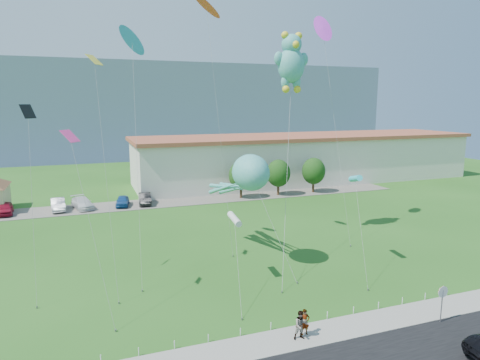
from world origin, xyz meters
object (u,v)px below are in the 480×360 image
at_px(pedestrian_left, 305,322).
at_px(octopus_kite, 244,179).
at_px(warehouse, 305,158).
at_px(parked_car_silver, 58,204).
at_px(teddy_bear_kite, 291,61).
at_px(pedestrian_right, 301,325).
at_px(parked_car_white, 82,203).
at_px(parked_car_black, 145,199).
at_px(stop_sign, 443,295).
at_px(parked_car_red, 5,208).
at_px(parked_car_blue, 122,201).

xyz_separation_m(pedestrian_left, octopus_kite, (0.87, 12.63, 6.49)).
xyz_separation_m(warehouse, pedestrian_left, (-25.37, -46.62, -3.23)).
height_order(parked_car_silver, teddy_bear_kite, teddy_bear_kite).
relative_size(pedestrian_right, parked_car_silver, 0.37).
height_order(warehouse, parked_car_white, warehouse).
distance_m(parked_car_silver, parked_car_black, 11.07).
bearing_deg(parked_car_white, octopus_kite, -76.69).
bearing_deg(parked_car_black, parked_car_silver, -175.98).
distance_m(warehouse, stop_sign, 51.00).
height_order(stop_sign, pedestrian_left, stop_sign).
height_order(octopus_kite, teddy_bear_kite, teddy_bear_kite).
bearing_deg(teddy_bear_kite, warehouse, 58.49).
xyz_separation_m(parked_car_silver, parked_car_black, (11.06, -0.32, -0.02)).
height_order(pedestrian_right, parked_car_red, pedestrian_right).
bearing_deg(pedestrian_right, parked_car_black, 103.37).
distance_m(parked_car_red, parked_car_white, 9.10).
relative_size(pedestrian_left, octopus_kite, 0.13).
bearing_deg(parked_car_red, octopus_kite, -53.48).
xyz_separation_m(parked_car_red, parked_car_silver, (6.14, -0.01, 0.02)).
xyz_separation_m(octopus_kite, teddy_bear_kite, (6.69, 4.94, 10.42)).
bearing_deg(parked_car_blue, parked_car_silver, -173.82).
distance_m(pedestrian_right, octopus_kite, 14.56).
relative_size(warehouse, parked_car_blue, 15.18).
relative_size(stop_sign, teddy_bear_kite, 0.12).
xyz_separation_m(pedestrian_left, pedestrian_right, (-0.47, -0.38, 0.08)).
bearing_deg(parked_car_white, stop_sign, -76.15).
height_order(parked_car_white, teddy_bear_kite, teddy_bear_kite).
xyz_separation_m(parked_car_red, parked_car_black, (17.20, -0.33, 0.00)).
distance_m(stop_sign, pedestrian_right, 9.46).
bearing_deg(pedestrian_right, parked_car_red, 126.36).
bearing_deg(pedestrian_left, pedestrian_right, -133.96).
bearing_deg(parked_car_blue, pedestrian_right, -70.20).
bearing_deg(parked_car_black, octopus_kite, -72.41).
bearing_deg(pedestrian_left, teddy_bear_kite, 73.56).
height_order(parked_car_blue, teddy_bear_kite, teddy_bear_kite).
distance_m(stop_sign, teddy_bear_kite, 24.94).
relative_size(parked_car_red, parked_car_black, 0.96).
xyz_separation_m(stop_sign, parked_car_black, (-13.26, 39.15, -1.05)).
height_order(pedestrian_left, parked_car_blue, pedestrian_left).
bearing_deg(warehouse, parked_car_white, -166.96).
xyz_separation_m(stop_sign, parked_car_white, (-21.36, 39.44, -1.08)).
distance_m(parked_car_white, octopus_kite, 29.30).
bearing_deg(octopus_kite, parked_car_black, 101.90).
bearing_deg(octopus_kite, stop_sign, -60.62).
bearing_deg(parked_car_white, parked_car_silver, 164.69).
bearing_deg(parked_car_red, stop_sign, -57.45).
height_order(pedestrian_right, parked_car_blue, pedestrian_right).
xyz_separation_m(parked_car_white, teddy_bear_kite, (20.05, -20.29, 17.01)).
height_order(warehouse, parked_car_blue, warehouse).
xyz_separation_m(stop_sign, octopus_kite, (-8.00, 14.21, 5.51)).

